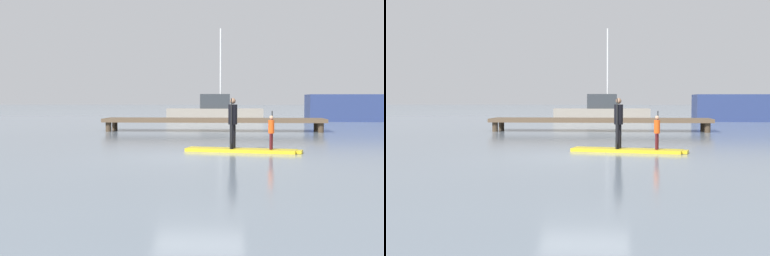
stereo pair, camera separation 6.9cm
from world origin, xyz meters
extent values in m
plane|color=gray|center=(0.00, 0.00, 0.00)|extent=(240.00, 240.00, 0.00)
cube|color=gold|center=(1.17, 1.68, 0.05)|extent=(3.45, 1.41, 0.10)
cube|color=gold|center=(2.87, 1.31, 0.05)|extent=(0.34, 0.54, 0.09)
cylinder|color=black|center=(0.96, 1.89, 0.47)|extent=(0.11, 0.11, 0.74)
cylinder|color=black|center=(0.89, 1.57, 0.47)|extent=(0.11, 0.11, 0.74)
cylinder|color=black|center=(0.93, 1.73, 1.14)|extent=(0.32, 0.32, 0.61)
sphere|color=#8C664C|center=(0.93, 1.73, 1.56)|extent=(0.18, 0.18, 0.18)
cylinder|color=black|center=(0.88, 1.53, 0.87)|extent=(0.03, 0.03, 1.53)
cube|color=black|center=(0.88, 1.53, 0.19)|extent=(0.06, 0.14, 0.18)
cylinder|color=#4C1419|center=(2.10, 1.59, 0.34)|extent=(0.07, 0.07, 0.48)
cylinder|color=#4C1419|center=(2.06, 1.38, 0.34)|extent=(0.07, 0.07, 0.48)
cylinder|color=#E54C14|center=(2.08, 1.48, 0.78)|extent=(0.21, 0.21, 0.40)
sphere|color=tan|center=(2.08, 1.48, 1.06)|extent=(0.12, 0.12, 0.12)
cylinder|color=black|center=(2.11, 1.64, 0.68)|extent=(0.03, 0.03, 1.15)
cube|color=black|center=(2.11, 1.64, 0.19)|extent=(0.06, 0.14, 0.18)
cube|color=#9E9384|center=(-0.41, 23.58, 0.46)|extent=(6.73, 2.05, 0.91)
cube|color=#33383D|center=(-0.40, 23.58, 1.41)|extent=(2.11, 1.34, 1.00)
cylinder|color=silver|center=(0.01, 23.62, 4.17)|extent=(0.12, 0.12, 4.51)
cube|color=brown|center=(-0.05, 12.43, 0.54)|extent=(10.89, 2.06, 0.18)
cylinder|color=#473828|center=(-5.20, 11.71, 0.32)|extent=(0.28, 0.28, 0.63)
cylinder|color=#473828|center=(-5.20, 13.16, 0.32)|extent=(0.28, 0.28, 0.63)
cylinder|color=#473828|center=(5.10, 11.71, 0.32)|extent=(0.28, 0.28, 0.63)
cylinder|color=#473828|center=(5.10, 13.16, 0.32)|extent=(0.28, 0.28, 0.63)
camera|label=1|loc=(0.98, -15.51, 1.65)|focal=52.72mm
camera|label=2|loc=(1.05, -15.51, 1.65)|focal=52.72mm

